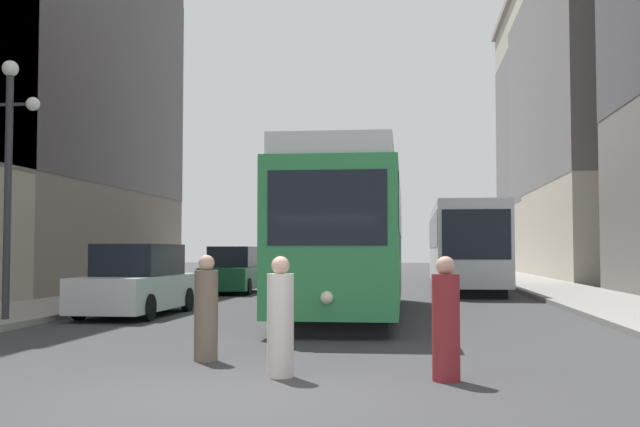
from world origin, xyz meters
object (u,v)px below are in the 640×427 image
transit_bus (464,244)px  pedestrian_on_sidewalk (446,323)px  parked_car_right_far (465,266)px  parked_car_left_mid (233,271)px  streetcar (350,234)px  pedestrian_crossing_near (206,311)px  lamp_post_left_near (9,149)px  parked_car_left_near (138,282)px  pedestrian_crossing_far (280,321)px

transit_bus → pedestrian_on_sidewalk: (-1.74, -22.44, -1.21)m
parked_car_right_far → parked_car_left_mid: bearing=50.6°
streetcar → pedestrian_on_sidewalk: bearing=-79.2°
pedestrian_crossing_near → lamp_post_left_near: size_ratio=0.28×
parked_car_left_near → parked_car_left_mid: size_ratio=1.02×
parked_car_right_far → pedestrian_crossing_near: (-5.95, -31.06, -0.11)m
parked_car_right_far → pedestrian_on_sidewalk: 32.52m
parked_car_left_near → pedestrian_crossing_near: bearing=-62.1°
pedestrian_crossing_far → lamp_post_left_near: size_ratio=0.27×
parked_car_left_near → parked_car_left_mid: (-0.00, 10.54, -0.00)m
streetcar → transit_bus: 12.94m
parked_car_left_mid → pedestrian_crossing_far: bearing=-77.2°
parked_car_left_mid → transit_bus: bearing=15.0°
lamp_post_left_near → parked_car_right_far: bearing=66.0°
parked_car_right_far → lamp_post_left_near: (-11.76, -26.38, 3.06)m
parked_car_left_near → parked_car_left_mid: bearing=91.0°
transit_bus → pedestrian_crossing_far: transit_bus is taller
streetcar → parked_car_left_mid: bearing=118.9°
parked_car_left_mid → pedestrian_crossing_near: bearing=-80.2°
streetcar → parked_car_right_far: size_ratio=2.43×
streetcar → parked_car_left_mid: size_ratio=2.60×
pedestrian_on_sidewalk → lamp_post_left_near: bearing=87.0°
transit_bus → pedestrian_on_sidewalk: 22.54m
parked_car_right_far → pedestrian_on_sidewalk: bearing=83.8°
streetcar → parked_car_left_near: streetcar is taller
streetcar → parked_car_left_near: bearing=-170.0°
parked_car_left_near → lamp_post_left_near: bearing=-121.3°
parked_car_left_mid → pedestrian_on_sidewalk: (7.41, -19.60, -0.11)m
parked_car_left_mid → pedestrian_crossing_near: 18.65m
pedestrian_crossing_near → pedestrian_on_sidewalk: bearing=32.2°
lamp_post_left_near → streetcar: bearing=28.9°
parked_car_left_mid → pedestrian_crossing_far: size_ratio=2.99×
parked_car_right_far → pedestrian_crossing_near: bearing=77.3°
parked_car_left_near → pedestrian_on_sidewalk: size_ratio=3.05×
parked_car_right_far → pedestrian_crossing_near: parked_car_right_far is taller
pedestrian_crossing_far → pedestrian_on_sidewalk: bearing=17.3°
parked_car_left_mid → pedestrian_on_sidewalk: parked_car_left_mid is taller
streetcar → pedestrian_crossing_far: 10.11m
transit_bus → pedestrian_crossing_far: size_ratio=7.71×
parked_car_left_near → pedestrian_on_sidewalk: bearing=-49.8°
transit_bus → parked_car_right_far: 10.07m
parked_car_left_near → parked_car_left_mid: 10.54m
streetcar → transit_bus: (3.76, 12.37, -0.15)m
parked_car_left_mid → lamp_post_left_near: size_ratio=0.82×
transit_bus → parked_car_right_far: size_ratio=2.41×
pedestrian_crossing_far → parked_car_left_near: bearing=138.9°
pedestrian_crossing_far → pedestrian_on_sidewalk: pedestrian_on_sidewalk is taller
pedestrian_on_sidewalk → parked_car_right_far: bearing=25.7°
parked_car_left_near → parked_car_right_far: bearing=68.1°
streetcar → pedestrian_crossing_near: (-1.47, -8.70, -1.36)m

